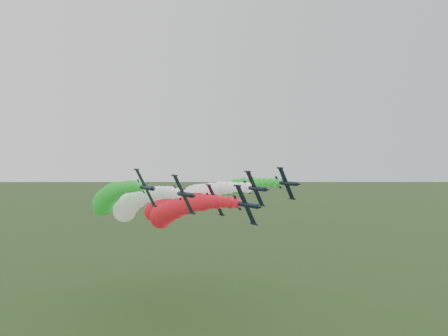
{
  "coord_description": "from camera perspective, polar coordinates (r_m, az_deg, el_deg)",
  "views": [
    {
      "loc": [
        -52.99,
        -90.32,
        51.59
      ],
      "look_at": [
        -0.24,
        1.26,
        49.5
      ],
      "focal_mm": 35.0,
      "sensor_mm": 36.0,
      "label": 1
    }
  ],
  "objects": [
    {
      "name": "jet_outer_left",
      "position": [
        151.02,
        -15.05,
        -3.93
      ],
      "size": [
        13.49,
        77.2,
        18.98
      ],
      "rotation": [
        0.0,
        1.1,
        0.0
      ],
      "color": "black",
      "rests_on": "ground"
    },
    {
      "name": "jet_trail",
      "position": [
        167.71,
        -8.06,
        -5.01
      ],
      "size": [
        13.6,
        77.3,
        19.08
      ],
      "rotation": [
        0.0,
        1.1,
        0.0
      ],
      "color": "black",
      "rests_on": "ground"
    },
    {
      "name": "jet_inner_left",
      "position": [
        147.02,
        -12.04,
        -4.69
      ],
      "size": [
        14.08,
        77.79,
        19.57
      ],
      "rotation": [
        0.0,
        1.1,
        0.0
      ],
      "color": "black",
      "rests_on": "ground"
    },
    {
      "name": "jet_outer_right",
      "position": [
        165.12,
        -1.64,
        -3.58
      ],
      "size": [
        14.07,
        77.77,
        19.55
      ],
      "rotation": [
        0.0,
        1.1,
        0.0
      ],
      "color": "black",
      "rests_on": "ground"
    },
    {
      "name": "jet_inner_right",
      "position": [
        154.23,
        -5.03,
        -4.08
      ],
      "size": [
        13.83,
        77.53,
        19.31
      ],
      "rotation": [
        0.0,
        1.1,
        0.0
      ],
      "color": "black",
      "rests_on": "ground"
    },
    {
      "name": "jet_lead",
      "position": [
        142.05,
        -6.78,
        -5.67
      ],
      "size": [
        14.05,
        77.75,
        19.53
      ],
      "rotation": [
        0.0,
        1.1,
        0.0
      ],
      "color": "black",
      "rests_on": "ground"
    }
  ]
}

